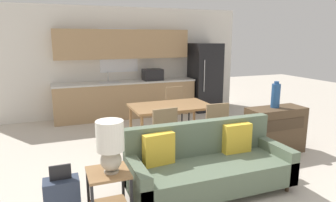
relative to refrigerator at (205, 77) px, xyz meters
The scene contains 14 objects.
ground_plane 4.83m from the refrigerator, 117.05° to the right, with size 20.00×20.00×0.00m, color beige.
wall_back 2.24m from the refrigerator, 169.28° to the left, with size 6.40×0.07×2.70m.
kitchen_counter 2.15m from the refrigerator, behind, with size 3.49×0.65×2.15m.
refrigerator is the anchor object (origin of this frame).
dining_table 2.92m from the refrigerator, 130.12° to the right, with size 1.44×0.88×0.75m.
couch 4.49m from the refrigerator, 117.39° to the right, with size 2.09×0.80×0.87m.
side_table 5.32m from the refrigerator, 129.29° to the right, with size 0.44×0.44×0.54m.
table_lamp 5.30m from the refrigerator, 128.83° to the right, with size 0.29×0.29×0.57m.
credenza 3.26m from the refrigerator, 95.91° to the right, with size 1.01×0.44×0.79m.
vase 3.19m from the refrigerator, 96.24° to the right, with size 0.15×0.15×0.45m.
dining_chair_near_left 3.81m from the refrigerator, 127.90° to the right, with size 0.45×0.45×0.93m.
dining_chair_far_right 2.03m from the refrigerator, 135.13° to the right, with size 0.43×0.43×0.93m.
dining_chair_near_right 3.32m from the refrigerator, 115.40° to the right, with size 0.44×0.44×0.93m.
suitcase 5.62m from the refrigerator, 133.44° to the right, with size 0.36×0.22×0.67m.
Camera 1 is at (-1.68, -2.92, 1.96)m, focal length 32.00 mm.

